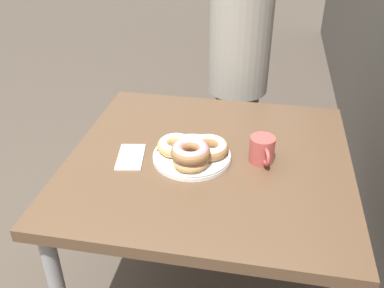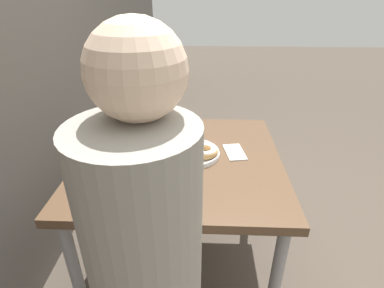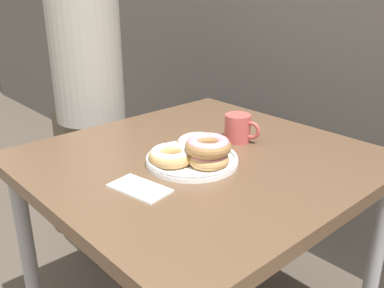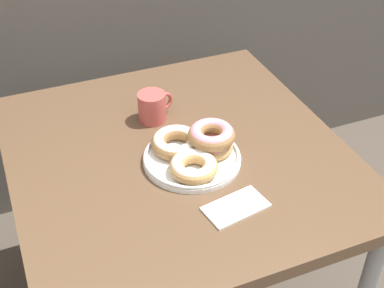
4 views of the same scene
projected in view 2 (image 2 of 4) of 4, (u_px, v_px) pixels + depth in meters
name	position (u px, v px, depth m)	size (l,w,h in m)	color
ground_plane	(242.00, 263.00, 1.77)	(14.00, 14.00, 0.00)	#4C4238
dining_table	(180.00, 170.00, 1.48)	(0.92, 0.96, 0.72)	brown
donut_plate	(192.00, 147.00, 1.45)	(0.28, 0.29, 0.09)	white
coffee_mug	(142.00, 149.00, 1.41)	(0.12, 0.08, 0.09)	#B74C47
napkin	(235.00, 152.00, 1.47)	(0.17, 0.11, 0.01)	white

